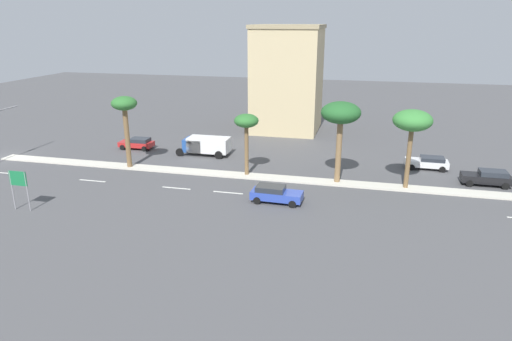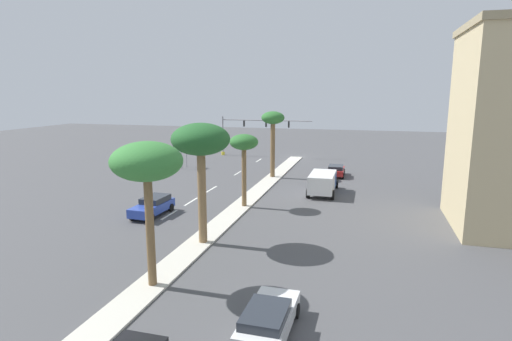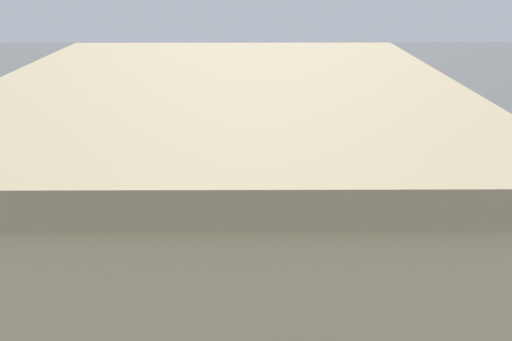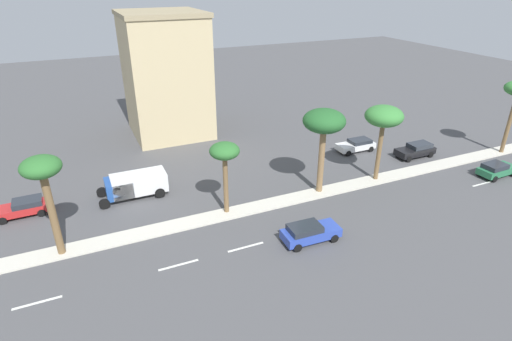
{
  "view_description": "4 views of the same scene",
  "coord_description": "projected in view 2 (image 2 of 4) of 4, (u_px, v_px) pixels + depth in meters",
  "views": [
    {
      "loc": [
        42.01,
        39.35,
        14.97
      ],
      "look_at": [
        3.41,
        30.08,
        1.85
      ],
      "focal_mm": 32.12,
      "sensor_mm": 36.0,
      "label": 1
    },
    {
      "loc": [
        -10.33,
        61.03,
        9.72
      ],
      "look_at": [
        -2.28,
        31.51,
        3.9
      ],
      "focal_mm": 29.03,
      "sensor_mm": 36.0,
      "label": 2
    },
    {
      "loc": [
        -30.85,
        28.05,
        16.52
      ],
      "look_at": [
        0.97,
        27.86,
        2.8
      ],
      "focal_mm": 34.04,
      "sensor_mm": 36.0,
      "label": 3
    },
    {
      "loc": [
        27.74,
        18.29,
        18.16
      ],
      "look_at": [
        -1.11,
        31.27,
        2.96
      ],
      "focal_mm": 28.94,
      "sensor_mm": 36.0,
      "label": 4
    }
  ],
  "objects": [
    {
      "name": "palm_tree_right",
      "position": [
        201.0,
        143.0,
        25.74
      ],
      "size": [
        3.68,
        3.68,
        7.73
      ],
      "color": "olive",
      "rests_on": "median_curb"
    },
    {
      "name": "traffic_signal_gantry",
      "position": [
        245.0,
        131.0,
        63.24
      ],
      "size": [
        14.14,
        0.53,
        6.04
      ],
      "color": "gray",
      "rests_on": "ground"
    },
    {
      "name": "lane_stripe_outboard",
      "position": [
        238.0,
        173.0,
        50.33
      ],
      "size": [
        0.2,
        2.8,
        0.01
      ],
      "primitive_type": "cube",
      "color": "silver",
      "rests_on": "ground"
    },
    {
      "name": "lane_stripe_center",
      "position": [
        191.0,
        202.0,
        37.24
      ],
      "size": [
        0.2,
        2.8,
        0.01
      ],
      "primitive_type": "cube",
      "color": "silver",
      "rests_on": "ground"
    },
    {
      "name": "sedan_red_mid",
      "position": [
        336.0,
        170.0,
        48.3
      ],
      "size": [
        2.01,
        4.09,
        1.35
      ],
      "color": "red",
      "rests_on": "ground"
    },
    {
      "name": "directional_road_sign",
      "position": [
        184.0,
        149.0,
        53.32
      ],
      "size": [
        0.1,
        1.59,
        3.37
      ],
      "color": "gray",
      "rests_on": "ground"
    },
    {
      "name": "palm_tree_far",
      "position": [
        244.0,
        145.0,
        34.51
      ],
      "size": [
        2.4,
        2.4,
        6.15
      ],
      "color": "brown",
      "rests_on": "median_curb"
    },
    {
      "name": "lane_stripe_leading",
      "position": [
        212.0,
        189.0,
        42.01
      ],
      "size": [
        0.2,
        2.8,
        0.01
      ],
      "primitive_type": "cube",
      "color": "silver",
      "rests_on": "ground"
    },
    {
      "name": "sedan_blue_outboard",
      "position": [
        153.0,
        206.0,
        33.02
      ],
      "size": [
        2.01,
        4.43,
        1.45
      ],
      "color": "#2D47AD",
      "rests_on": "ground"
    },
    {
      "name": "palm_tree_trailing",
      "position": [
        273.0,
        122.0,
        46.51
      ],
      "size": [
        2.6,
        2.6,
        7.47
      ],
      "color": "brown",
      "rests_on": "median_curb"
    },
    {
      "name": "lane_stripe_left",
      "position": [
        259.0,
        160.0,
        59.78
      ],
      "size": [
        0.2,
        2.8,
        0.01
      ],
      "primitive_type": "cube",
      "color": "silver",
      "rests_on": "ground"
    },
    {
      "name": "median_curb",
      "position": [
        182.0,
        258.0,
        24.49
      ],
      "size": [
        1.8,
        79.84,
        0.12
      ],
      "primitive_type": "cube",
      "color": "beige",
      "rests_on": "ground"
    },
    {
      "name": "palm_tree_center",
      "position": [
        147.0,
        164.0,
        19.84
      ],
      "size": [
        3.48,
        3.48,
        7.29
      ],
      "color": "brown",
      "rests_on": "median_curb"
    },
    {
      "name": "lane_stripe_rear",
      "position": [
        169.0,
        215.0,
        33.23
      ],
      "size": [
        0.2,
        2.8,
        0.01
      ],
      "primitive_type": "cube",
      "color": "silver",
      "rests_on": "ground"
    },
    {
      "name": "ground_plane",
      "position": [
        230.0,
        216.0,
        32.91
      ],
      "size": [
        160.0,
        160.0,
        0.0
      ],
      "primitive_type": "plane",
      "color": "#4C4C4F"
    },
    {
      "name": "box_truck",
      "position": [
        323.0,
        181.0,
        39.97
      ],
      "size": [
        2.53,
        6.0,
        2.1
      ],
      "color": "#234C99",
      "rests_on": "ground"
    },
    {
      "name": "sedan_white_inboard",
      "position": [
        268.0,
        319.0,
        16.67
      ],
      "size": [
        1.99,
        4.34,
        1.33
      ],
      "color": "silver",
      "rests_on": "ground"
    }
  ]
}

